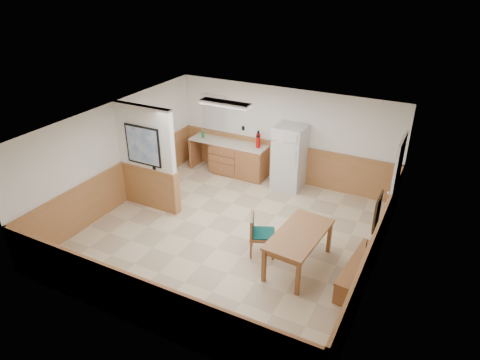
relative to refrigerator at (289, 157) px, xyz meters
The scene contains 20 objects.
ground 2.78m from the refrigerator, 96.36° to the right, with size 6.00×6.00×0.00m, color beige.
ceiling 3.13m from the refrigerator, 96.36° to the right, with size 6.00×6.00×0.02m, color white.
back_wall 0.63m from the refrigerator, 128.39° to the left, with size 6.00×0.02×2.50m, color white.
right_wall 3.80m from the refrigerator, 44.17° to the right, with size 0.02×6.00×2.50m, color white.
left_wall 4.23m from the refrigerator, 141.39° to the right, with size 0.02×6.00×2.50m, color white.
wainscot_back 0.57m from the refrigerator, 129.95° to the left, with size 6.00×0.04×1.00m, color #B77049.
wainscot_right 3.77m from the refrigerator, 44.39° to the right, with size 0.04×6.00×1.00m, color #B77049.
wainscot_left 4.21m from the refrigerator, 141.22° to the right, with size 0.04×6.00×1.00m, color #B77049.
partition_wall 3.54m from the refrigerator, 136.25° to the right, with size 1.50×0.20×2.50m.
kitchen_counter 1.55m from the refrigerator, behind, with size 2.20×0.61×1.00m.
exterior_door 2.78m from the refrigerator, 15.28° to the right, with size 0.07×1.02×2.15m.
kitchen_window 2.52m from the refrigerator, behind, with size 0.80×0.04×1.00m.
wall_painting 4.03m from the refrigerator, 47.63° to the right, with size 0.04×0.50×0.60m.
fluorescent_fixture 2.36m from the refrigerator, 129.42° to the right, with size 1.20×0.30×0.09m.
refrigerator is the anchor object (origin of this frame).
dining_table 3.28m from the refrigerator, 65.18° to the right, with size 0.92×1.65×0.75m.
dining_bench 3.89m from the refrigerator, 49.45° to the right, with size 0.49×1.59×0.45m.
dining_chair 3.01m from the refrigerator, 80.25° to the right, with size 0.81×0.70×0.85m.
fire_extinguisher 0.96m from the refrigerator, behind, with size 0.15×0.15×0.46m.
soap_bottle 2.58m from the refrigerator, behind, with size 0.06×0.06×0.20m, color #178030.
Camera 1 is at (3.72, -6.75, 5.25)m, focal length 32.00 mm.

